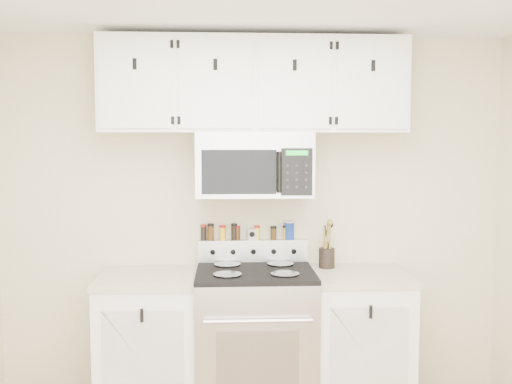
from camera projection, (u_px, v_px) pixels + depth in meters
back_wall at (253, 218)px, 3.99m from camera, size 3.50×0.01×2.50m
range at (255, 339)px, 3.74m from camera, size 0.76×0.65×1.10m
base_cabinet_left at (150, 344)px, 3.73m from camera, size 0.64×0.62×0.92m
base_cabinet_right at (358, 340)px, 3.80m from camera, size 0.64×0.62×0.92m
microwave at (254, 165)px, 3.77m from camera, size 0.76×0.44×0.42m
upper_cabinets at (254, 86)px, 3.75m from camera, size 2.00×0.35×0.62m
utensil_crock at (327, 256)px, 3.90m from camera, size 0.11×0.11×0.32m
kitchen_timer at (252, 234)px, 3.97m from camera, size 0.08×0.07×0.07m
salt_canister at (289, 230)px, 3.98m from camera, size 0.07×0.07×0.13m
spice_jar_0 at (204, 232)px, 3.95m from camera, size 0.04×0.04×0.11m
spice_jar_1 at (211, 232)px, 3.95m from camera, size 0.04×0.04×0.12m
spice_jar_2 at (223, 233)px, 3.96m from camera, size 0.04×0.04×0.10m
spice_jar_3 at (234, 232)px, 3.96m from camera, size 0.04×0.04×0.12m
spice_jar_4 at (238, 233)px, 3.96m from camera, size 0.04×0.04×0.10m
spice_jar_5 at (257, 233)px, 3.97m from camera, size 0.04×0.04×0.10m
spice_jar_6 at (273, 233)px, 3.97m from camera, size 0.04×0.04×0.09m
spice_jar_7 at (286, 232)px, 3.98m from camera, size 0.04×0.04×0.10m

